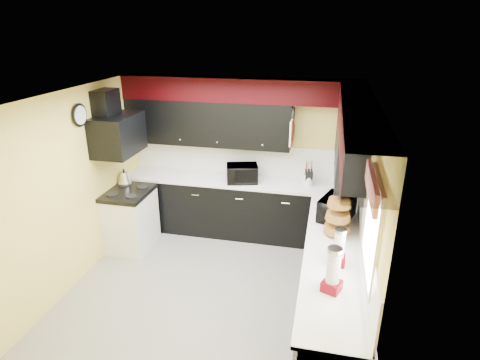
# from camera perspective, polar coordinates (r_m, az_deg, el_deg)

# --- Properties ---
(ground) EXTENTS (3.60, 3.60, 0.00)m
(ground) POSITION_cam_1_polar(r_m,az_deg,el_deg) (5.48, -4.00, -14.86)
(ground) COLOR gray
(ground) RESTS_ON ground
(wall_back) EXTENTS (3.60, 0.06, 2.50)m
(wall_back) POSITION_cam_1_polar(r_m,az_deg,el_deg) (6.48, 0.21, 3.54)
(wall_back) COLOR #E0C666
(wall_back) RESTS_ON ground
(wall_right) EXTENTS (0.06, 3.60, 2.50)m
(wall_right) POSITION_cam_1_polar(r_m,az_deg,el_deg) (4.69, 17.26, -4.74)
(wall_right) COLOR #E0C666
(wall_right) RESTS_ON ground
(wall_left) EXTENTS (0.06, 3.60, 2.50)m
(wall_left) POSITION_cam_1_polar(r_m,az_deg,el_deg) (5.62, -22.25, -1.01)
(wall_left) COLOR #E0C666
(wall_left) RESTS_ON ground
(ceiling) EXTENTS (3.60, 3.60, 0.06)m
(ceiling) POSITION_cam_1_polar(r_m,az_deg,el_deg) (4.48, -4.83, 11.84)
(ceiling) COLOR white
(ceiling) RESTS_ON wall_back
(cab_back) EXTENTS (3.60, 0.60, 0.90)m
(cab_back) POSITION_cam_1_polar(r_m,az_deg,el_deg) (6.50, -0.37, -3.99)
(cab_back) COLOR black
(cab_back) RESTS_ON ground
(cab_right) EXTENTS (0.60, 3.00, 0.90)m
(cab_right) POSITION_cam_1_polar(r_m,az_deg,el_deg) (4.82, 12.75, -14.61)
(cab_right) COLOR black
(cab_right) RESTS_ON ground
(counter_back) EXTENTS (3.62, 0.64, 0.04)m
(counter_back) POSITION_cam_1_polar(r_m,az_deg,el_deg) (6.31, -0.38, -0.13)
(counter_back) COLOR white
(counter_back) RESTS_ON cab_back
(counter_right) EXTENTS (0.64, 3.02, 0.04)m
(counter_right) POSITION_cam_1_polar(r_m,az_deg,el_deg) (4.56, 13.24, -9.82)
(counter_right) COLOR white
(counter_right) RESTS_ON cab_right
(splash_back) EXTENTS (3.60, 0.02, 0.50)m
(splash_back) POSITION_cam_1_polar(r_m,az_deg,el_deg) (6.49, 0.20, 3.01)
(splash_back) COLOR white
(splash_back) RESTS_ON counter_back
(splash_right) EXTENTS (0.02, 3.60, 0.50)m
(splash_right) POSITION_cam_1_polar(r_m,az_deg,el_deg) (4.72, 17.06, -5.39)
(splash_right) COLOR white
(splash_right) RESTS_ON counter_right
(upper_back) EXTENTS (2.60, 0.35, 0.70)m
(upper_back) POSITION_cam_1_polar(r_m,az_deg,el_deg) (6.29, -4.62, 8.13)
(upper_back) COLOR black
(upper_back) RESTS_ON wall_back
(upper_right) EXTENTS (0.35, 1.80, 0.70)m
(upper_right) POSITION_cam_1_polar(r_m,az_deg,el_deg) (5.33, 15.44, 4.95)
(upper_right) COLOR black
(upper_right) RESTS_ON wall_right
(soffit_back) EXTENTS (3.60, 0.36, 0.35)m
(soffit_back) POSITION_cam_1_polar(r_m,az_deg,el_deg) (6.06, -0.15, 12.74)
(soffit_back) COLOR black
(soffit_back) RESTS_ON wall_back
(soffit_right) EXTENTS (0.36, 3.24, 0.35)m
(soffit_right) POSITION_cam_1_polar(r_m,az_deg,el_deg) (4.15, 16.55, 7.79)
(soffit_right) COLOR black
(soffit_right) RESTS_ON wall_right
(stove) EXTENTS (0.60, 0.75, 0.86)m
(stove) POSITION_cam_1_polar(r_m,az_deg,el_deg) (6.37, -15.26, -5.57)
(stove) COLOR white
(stove) RESTS_ON ground
(cooktop) EXTENTS (0.62, 0.77, 0.06)m
(cooktop) POSITION_cam_1_polar(r_m,az_deg,el_deg) (6.18, -15.67, -1.77)
(cooktop) COLOR black
(cooktop) RESTS_ON stove
(hood) EXTENTS (0.50, 0.78, 0.55)m
(hood) POSITION_cam_1_polar(r_m,az_deg,el_deg) (5.92, -16.96, 6.22)
(hood) COLOR black
(hood) RESTS_ON wall_left
(hood_duct) EXTENTS (0.24, 0.40, 0.40)m
(hood_duct) POSITION_cam_1_polar(r_m,az_deg,el_deg) (5.90, -18.52, 10.18)
(hood_duct) COLOR black
(hood_duct) RESTS_ON wall_left
(window) EXTENTS (0.03, 0.86, 0.96)m
(window) POSITION_cam_1_polar(r_m,az_deg,el_deg) (3.75, 18.37, -6.56)
(window) COLOR white
(window) RESTS_ON wall_right
(valance) EXTENTS (0.04, 0.88, 0.20)m
(valance) POSITION_cam_1_polar(r_m,az_deg,el_deg) (3.59, 18.24, -0.83)
(valance) COLOR red
(valance) RESTS_ON wall_right
(pan_top) EXTENTS (0.03, 0.22, 0.40)m
(pan_top) POSITION_cam_1_polar(r_m,az_deg,el_deg) (5.92, 7.56, 9.16)
(pan_top) COLOR black
(pan_top) RESTS_ON upper_back
(pan_mid) EXTENTS (0.03, 0.28, 0.46)m
(pan_mid) POSITION_cam_1_polar(r_m,az_deg,el_deg) (5.85, 7.32, 6.51)
(pan_mid) COLOR black
(pan_mid) RESTS_ON upper_back
(pan_low) EXTENTS (0.03, 0.24, 0.42)m
(pan_low) POSITION_cam_1_polar(r_m,az_deg,el_deg) (6.11, 7.56, 6.84)
(pan_low) COLOR black
(pan_low) RESTS_ON upper_back
(cut_board) EXTENTS (0.03, 0.26, 0.35)m
(cut_board) POSITION_cam_1_polar(r_m,az_deg,el_deg) (5.73, 7.32, 6.68)
(cut_board) COLOR white
(cut_board) RESTS_ON upper_back
(baskets) EXTENTS (0.27, 0.27, 0.50)m
(baskets) POSITION_cam_1_polar(r_m,az_deg,el_deg) (4.75, 13.76, -4.99)
(baskets) COLOR brown
(baskets) RESTS_ON upper_right
(clock) EXTENTS (0.03, 0.30, 0.30)m
(clock) POSITION_cam_1_polar(r_m,az_deg,el_deg) (5.54, -21.87, 8.56)
(clock) COLOR black
(clock) RESTS_ON wall_left
(deco_plate) EXTENTS (0.03, 0.24, 0.24)m
(deco_plate) POSITION_cam_1_polar(r_m,az_deg,el_deg) (4.02, 18.69, 6.00)
(deco_plate) COLOR white
(deco_plate) RESTS_ON wall_right
(toaster_oven) EXTENTS (0.56, 0.50, 0.27)m
(toaster_oven) POSITION_cam_1_polar(r_m,az_deg,el_deg) (6.18, 0.31, 0.93)
(toaster_oven) COLOR black
(toaster_oven) RESTS_ON counter_back
(microwave) EXTENTS (0.50, 0.61, 0.29)m
(microwave) POSITION_cam_1_polar(r_m,az_deg,el_deg) (5.16, 13.62, -3.92)
(microwave) COLOR black
(microwave) RESTS_ON counter_right
(utensil_crock) EXTENTS (0.16, 0.16, 0.16)m
(utensil_crock) POSITION_cam_1_polar(r_m,az_deg,el_deg) (6.14, 9.68, -0.07)
(utensil_crock) COLOR silver
(utensil_crock) RESTS_ON counter_back
(knife_block) EXTENTS (0.13, 0.17, 0.24)m
(knife_block) POSITION_cam_1_polar(r_m,az_deg,el_deg) (6.14, 9.71, 0.30)
(knife_block) COLOR black
(knife_block) RESTS_ON counter_back
(kettle) EXTENTS (0.25, 0.25, 0.19)m
(kettle) POSITION_cam_1_polar(r_m,az_deg,el_deg) (6.43, -16.12, 0.32)
(kettle) COLOR silver
(kettle) RESTS_ON cooktop
(dispenser_a) EXTENTS (0.14, 0.14, 0.38)m
(dispenser_a) POSITION_cam_1_polar(r_m,az_deg,el_deg) (4.20, 13.91, -9.44)
(dispenser_a) COLOR #700405
(dispenser_a) RESTS_ON counter_right
(dispenser_b) EXTENTS (0.21, 0.21, 0.43)m
(dispenser_b) POSITION_cam_1_polar(r_m,az_deg,el_deg) (3.81, 13.10, -12.43)
(dispenser_b) COLOR #590200
(dispenser_b) RESTS_ON counter_right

